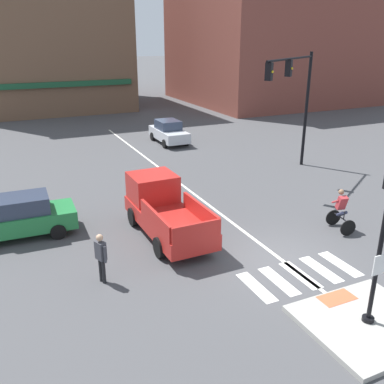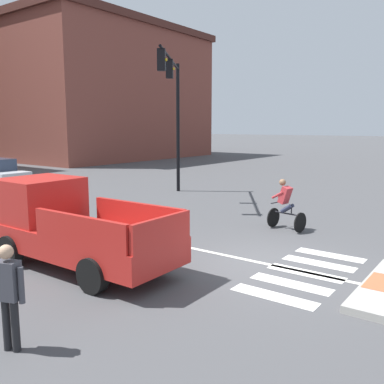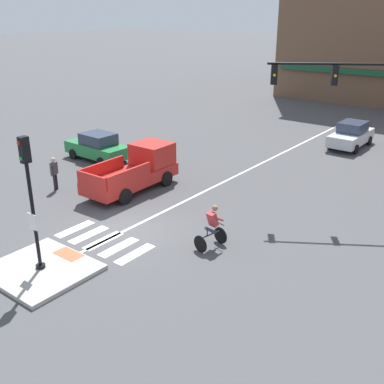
% 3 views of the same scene
% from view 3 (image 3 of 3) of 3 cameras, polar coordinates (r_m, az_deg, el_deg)
% --- Properties ---
extents(ground_plane, '(300.00, 300.00, 0.00)m').
position_cam_3_polar(ground_plane, '(19.02, -8.49, -4.78)').
color(ground_plane, '#474749').
extents(traffic_island, '(3.39, 3.04, 0.15)m').
position_cam_3_polar(traffic_island, '(16.88, -18.12, -9.06)').
color(traffic_island, '#A3A099').
rests_on(traffic_island, ground).
extents(tactile_pad_front, '(1.10, 0.60, 0.01)m').
position_cam_3_polar(tactile_pad_front, '(17.41, -15.00, -7.40)').
color(tactile_pad_front, '#DB5B38').
rests_on(tactile_pad_front, traffic_island).
extents(signal_pole, '(0.44, 0.38, 4.61)m').
position_cam_3_polar(signal_pole, '(15.67, -19.34, -0.04)').
color(signal_pole, black).
rests_on(signal_pole, traffic_island).
extents(crosswalk_stripe_a, '(0.44, 1.80, 0.01)m').
position_cam_3_polar(crosswalk_stripe_a, '(19.59, -14.24, -4.43)').
color(crosswalk_stripe_a, silver).
rests_on(crosswalk_stripe_a, ground).
extents(crosswalk_stripe_b, '(0.44, 1.80, 0.01)m').
position_cam_3_polar(crosswalk_stripe_b, '(18.98, -12.61, -5.15)').
color(crosswalk_stripe_b, silver).
rests_on(crosswalk_stripe_b, ground).
extents(crosswalk_stripe_c, '(0.44, 1.80, 0.01)m').
position_cam_3_polar(crosswalk_stripe_c, '(18.39, -10.88, -5.92)').
color(crosswalk_stripe_c, silver).
rests_on(crosswalk_stripe_c, ground).
extents(crosswalk_stripe_d, '(0.44, 1.80, 0.01)m').
position_cam_3_polar(crosswalk_stripe_d, '(17.82, -9.02, -6.73)').
color(crosswalk_stripe_d, silver).
rests_on(crosswalk_stripe_d, ground).
extents(crosswalk_stripe_e, '(0.44, 1.80, 0.01)m').
position_cam_3_polar(crosswalk_stripe_e, '(17.27, -7.04, -7.58)').
color(crosswalk_stripe_e, silver).
rests_on(crosswalk_stripe_e, ground).
extents(lane_centre_line, '(0.14, 28.00, 0.01)m').
position_cam_3_polar(lane_centre_line, '(26.34, 7.28, 2.90)').
color(lane_centre_line, silver).
rests_on(lane_centre_line, ground).
extents(traffic_light_mast, '(5.32, 3.45, 6.55)m').
position_cam_3_polar(traffic_light_mast, '(20.99, 20.62, 9.92)').
color(traffic_light_mast, black).
rests_on(traffic_light_mast, ground).
extents(car_green_cross_left, '(4.15, 1.94, 1.64)m').
position_cam_3_polar(car_green_cross_left, '(27.98, -11.56, 5.49)').
color(car_green_cross_left, '#237A3D').
rests_on(car_green_cross_left, ground).
extents(car_silver_eastbound_distant, '(1.87, 4.11, 1.64)m').
position_cam_3_polar(car_silver_eastbound_distant, '(31.82, 19.04, 6.68)').
color(car_silver_eastbound_distant, silver).
rests_on(car_silver_eastbound_distant, ground).
extents(pickup_truck_red_westbound_near, '(2.12, 5.13, 2.08)m').
position_cam_3_polar(pickup_truck_red_westbound_near, '(23.07, -6.74, 2.75)').
color(pickup_truck_red_westbound_near, red).
rests_on(pickup_truck_red_westbound_near, ground).
extents(cyclist, '(0.85, 1.19, 1.68)m').
position_cam_3_polar(cyclist, '(17.24, 2.49, -4.23)').
color(cyclist, black).
rests_on(cyclist, ground).
extents(pedestrian_at_curb_left, '(0.33, 0.52, 1.67)m').
position_cam_3_polar(pedestrian_at_curb_left, '(23.71, -16.63, 2.51)').
color(pedestrian_at_curb_left, black).
rests_on(pedestrian_at_curb_left, ground).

